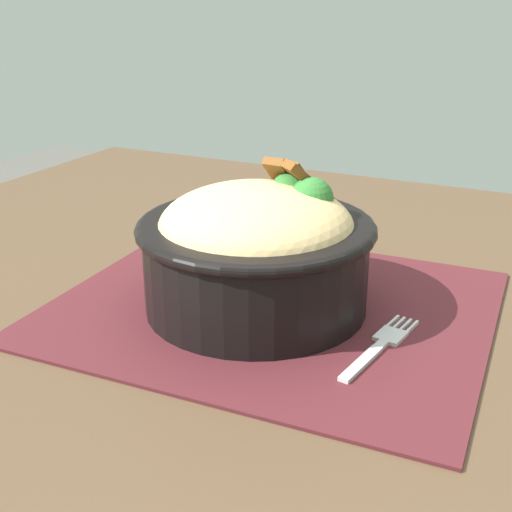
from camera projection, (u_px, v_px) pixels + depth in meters
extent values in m
cube|color=#4C3826|center=(306.00, 333.00, 0.62)|extent=(1.17, 0.99, 0.04)
cylinder|color=#412F20|center=(135.00, 346.00, 1.33)|extent=(0.04, 0.04, 0.68)
cube|color=#47191E|center=(271.00, 308.00, 0.63)|extent=(0.40, 0.35, 0.00)
cylinder|color=black|center=(256.00, 264.00, 0.61)|extent=(0.20, 0.20, 0.08)
torus|color=black|center=(256.00, 227.00, 0.60)|extent=(0.21, 0.21, 0.01)
ellipsoid|color=tan|center=(256.00, 226.00, 0.60)|extent=(0.20, 0.20, 0.07)
sphere|color=#2C6B2B|center=(311.00, 199.00, 0.60)|extent=(0.04, 0.04, 0.04)
sphere|color=#2C6B2B|center=(295.00, 208.00, 0.58)|extent=(0.03, 0.03, 0.03)
sphere|color=#2C6B2B|center=(291.00, 193.00, 0.62)|extent=(0.04, 0.04, 0.04)
cylinder|color=orange|center=(197.00, 209.00, 0.59)|extent=(0.01, 0.04, 0.01)
cylinder|color=orange|center=(235.00, 193.00, 0.63)|extent=(0.03, 0.03, 0.01)
cube|color=brown|center=(310.00, 184.00, 0.61)|extent=(0.05, 0.05, 0.05)
cube|color=brown|center=(303.00, 183.00, 0.62)|extent=(0.04, 0.04, 0.05)
cube|color=brown|center=(294.00, 183.00, 0.63)|extent=(0.03, 0.03, 0.04)
cube|color=brown|center=(283.00, 177.00, 0.63)|extent=(0.02, 0.05, 0.05)
cube|color=#B9B9B9|center=(361.00, 364.00, 0.53)|extent=(0.02, 0.06, 0.00)
cube|color=#B9B9B9|center=(381.00, 345.00, 0.56)|extent=(0.01, 0.01, 0.00)
cube|color=#B9B9B9|center=(390.00, 336.00, 0.57)|extent=(0.03, 0.03, 0.00)
cube|color=#B9B9B9|center=(412.00, 327.00, 0.58)|extent=(0.01, 0.02, 0.00)
cube|color=#B9B9B9|center=(406.00, 326.00, 0.59)|extent=(0.01, 0.02, 0.00)
cube|color=#B9B9B9|center=(399.00, 324.00, 0.59)|extent=(0.01, 0.02, 0.00)
cube|color=#B9B9B9|center=(393.00, 322.00, 0.59)|extent=(0.01, 0.02, 0.00)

